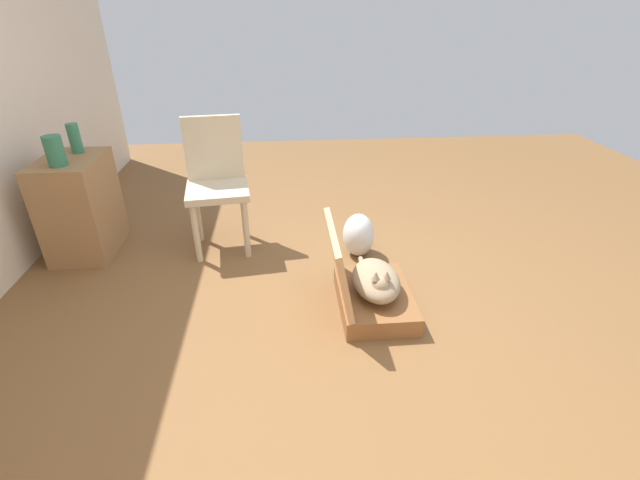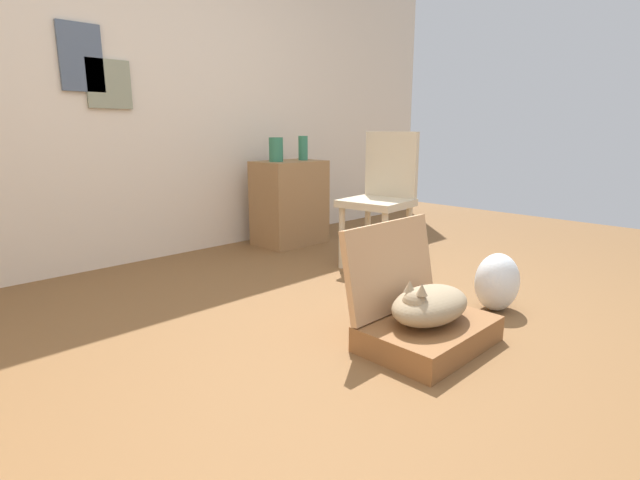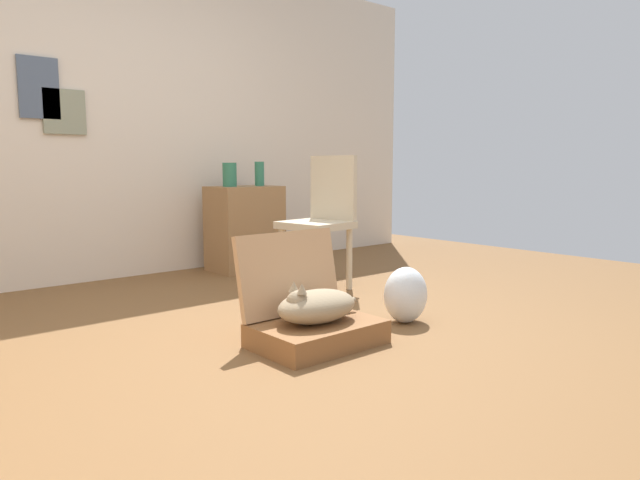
# 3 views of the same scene
# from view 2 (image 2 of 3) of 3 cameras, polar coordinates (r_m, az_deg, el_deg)

# --- Properties ---
(ground_plane) EXTENTS (7.68, 7.68, 0.00)m
(ground_plane) POSITION_cam_2_polar(r_m,az_deg,el_deg) (2.35, 8.77, -11.61)
(ground_plane) COLOR brown
(ground_plane) RESTS_ON ground
(wall_back) EXTENTS (6.40, 0.15, 2.60)m
(wall_back) POSITION_cam_2_polar(r_m,az_deg,el_deg) (3.94, -19.15, 17.07)
(wall_back) COLOR beige
(wall_back) RESTS_ON ground
(suitcase_base) EXTENTS (0.61, 0.43, 0.12)m
(suitcase_base) POSITION_cam_2_polar(r_m,az_deg,el_deg) (2.30, 12.75, -10.79)
(suitcase_base) COLOR brown
(suitcase_base) RESTS_ON ground
(suitcase_lid) EXTENTS (0.61, 0.12, 0.43)m
(suitcase_lid) POSITION_cam_2_polar(r_m,az_deg,el_deg) (2.33, 8.39, -3.13)
(suitcase_lid) COLOR tan
(suitcase_lid) RESTS_ON suitcase_base
(cat) EXTENTS (0.52, 0.28, 0.22)m
(cat) POSITION_cam_2_polar(r_m,az_deg,el_deg) (2.24, 12.81, -7.49)
(cat) COLOR #998466
(cat) RESTS_ON suitcase_base
(plastic_bag_white) EXTENTS (0.26, 0.23, 0.32)m
(plastic_bag_white) POSITION_cam_2_polar(r_m,az_deg,el_deg) (2.81, 20.27, -4.69)
(plastic_bag_white) COLOR silver
(plastic_bag_white) RESTS_ON ground
(side_table) EXTENTS (0.58, 0.40, 0.71)m
(side_table) POSITION_cam_2_polar(r_m,az_deg,el_deg) (4.16, -3.63, 4.44)
(side_table) COLOR olive
(side_table) RESTS_ON ground
(vase_tall) EXTENTS (0.12, 0.12, 0.20)m
(vase_tall) POSITION_cam_2_polar(r_m,az_deg,el_deg) (4.02, -5.24, 10.64)
(vase_tall) COLOR #2D7051
(vase_tall) RESTS_ON side_table
(vase_short) EXTENTS (0.08, 0.08, 0.21)m
(vase_short) POSITION_cam_2_polar(r_m,az_deg,el_deg) (4.20, -2.03, 10.85)
(vase_short) COLOR #2D7051
(vase_short) RESTS_ON side_table
(chair) EXTENTS (0.47, 0.48, 0.96)m
(chair) POSITION_cam_2_polar(r_m,az_deg,el_deg) (3.47, 7.35, 5.45)
(chair) COLOR beige
(chair) RESTS_ON ground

